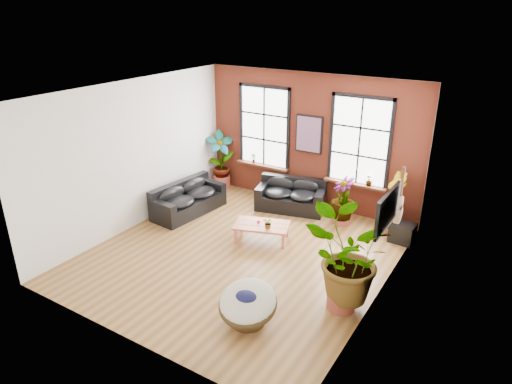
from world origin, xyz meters
TOP-DOWN VIEW (x-y plane):
  - room at (0.00, 0.15)m, footprint 6.04×6.54m
  - sofa_back at (-0.19, 2.69)m, footprint 1.92×1.26m
  - sofa_left at (-2.39, 1.07)m, footprint 1.03×2.08m
  - coffee_table at (0.04, 0.79)m, footprint 1.39×1.07m
  - papasan_chair at (1.37, -1.88)m, footprint 1.18×1.19m
  - poster at (0.00, 3.18)m, footprint 0.74×0.06m
  - tv_wall_unit at (2.93, 0.60)m, footprint 0.13×1.86m
  - media_box at (2.81, 2.41)m, footprint 0.55×0.47m
  - pot_back_left at (-2.64, 2.94)m, footprint 0.63×0.63m
  - pot_back_right at (2.38, 2.80)m, footprint 0.60×0.60m
  - pot_right_wall at (2.56, -0.66)m, footprint 0.55×0.55m
  - pot_mid at (1.27, 2.60)m, footprint 0.50×0.50m
  - floor_plant_back_left at (-2.66, 2.93)m, footprint 0.98×0.97m
  - floor_plant_back_right at (2.38, 2.81)m, footprint 0.67×0.80m
  - floor_plant_right_wall at (2.57, -0.62)m, footprint 1.82×1.70m
  - floor_plant_mid at (1.28, 2.56)m, footprint 0.86×0.86m
  - table_plant at (0.27, 0.69)m, footprint 0.27×0.24m
  - sill_plant_left at (-1.65, 3.13)m, footprint 0.17×0.17m
  - sill_plant_right at (1.70, 3.13)m, footprint 0.19×0.19m

SIDE VIEW (x-z plane):
  - pot_mid at x=1.27m, z-range 0.00..0.33m
  - pot_back_right at x=2.38m, z-range 0.00..0.33m
  - pot_back_left at x=-2.64m, z-range 0.00..0.36m
  - pot_right_wall at x=2.56m, z-range 0.00..0.38m
  - media_box at x=2.81m, z-range 0.00..0.44m
  - coffee_table at x=0.04m, z-range 0.11..0.59m
  - sofa_left at x=-2.39m, z-range -0.04..0.76m
  - sofa_back at x=-0.19m, z-range -0.04..0.77m
  - papasan_chair at x=1.37m, z-range 0.01..0.76m
  - table_plant at x=0.27m, z-range 0.40..0.66m
  - floor_plant_mid at x=1.28m, z-range 0.14..1.22m
  - floor_plant_back_right at x=2.38m, z-range 0.15..1.49m
  - floor_plant_back_left at x=-2.66m, z-range 0.15..1.71m
  - floor_plant_right_wall at x=2.57m, z-range 0.16..1.80m
  - sill_plant_left at x=-1.65m, z-range 0.90..1.17m
  - sill_plant_right at x=1.70m, z-range 0.90..1.17m
  - tv_wall_unit at x=2.93m, z-range 0.94..2.14m
  - room at x=0.00m, z-range -0.02..3.52m
  - poster at x=0.00m, z-range 1.46..2.44m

